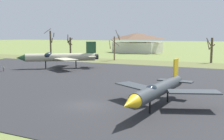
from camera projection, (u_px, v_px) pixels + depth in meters
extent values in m
plane|color=olive|center=(87.00, 106.00, 26.58)|extent=(600.00, 600.00, 0.00)
cube|color=#28282B|center=(137.00, 83.00, 38.66)|extent=(98.53, 45.20, 0.05)
cube|color=#5F6536|center=(180.00, 64.00, 64.16)|extent=(158.53, 12.00, 0.06)
cylinder|color=#B7B293|center=(61.00, 57.00, 56.03)|extent=(12.06, 9.80, 1.61)
cone|color=#234C2D|center=(21.00, 58.00, 54.46)|extent=(2.30, 2.25, 1.48)
cylinder|color=black|center=(96.00, 57.00, 57.48)|extent=(1.39, 1.44, 1.13)
ellipsoid|color=#19232D|center=(49.00, 55.00, 55.50)|extent=(1.27, 2.39, 1.19)
cube|color=#B7B293|center=(65.00, 56.00, 59.70)|extent=(4.23, 6.12, 0.15)
cube|color=#B7B293|center=(66.00, 59.00, 52.73)|extent=(6.22, 5.26, 0.15)
cube|color=#234C2D|center=(91.00, 47.00, 57.03)|extent=(1.74, 1.40, 2.36)
cube|color=#B7B293|center=(90.00, 56.00, 58.62)|extent=(2.52, 2.64, 0.15)
cube|color=#B7B293|center=(92.00, 57.00, 55.88)|extent=(2.52, 2.64, 0.15)
cylinder|color=black|center=(46.00, 65.00, 55.61)|extent=(0.21, 0.21, 1.50)
cylinder|color=black|center=(76.00, 64.00, 56.84)|extent=(0.21, 0.21, 1.50)
cylinder|color=black|center=(3.00, 70.00, 51.28)|extent=(0.08, 0.08, 0.61)
cube|color=white|center=(3.00, 68.00, 51.22)|extent=(0.66, 0.27, 0.32)
cylinder|color=#33383D|center=(160.00, 89.00, 25.57)|extent=(2.00, 10.83, 1.24)
cone|color=yellow|center=(130.00, 104.00, 20.15)|extent=(1.27, 1.95, 1.14)
cylinder|color=black|center=(177.00, 81.00, 30.40)|extent=(0.92, 0.74, 0.87)
ellipsoid|color=#19232D|center=(151.00, 89.00, 23.74)|extent=(0.92, 1.74, 0.87)
cube|color=#33383D|center=(135.00, 86.00, 27.80)|extent=(4.93, 3.93, 0.12)
cube|color=#33383D|center=(194.00, 92.00, 24.88)|extent=(4.98, 3.45, 0.12)
cube|color=yellow|center=(176.00, 67.00, 29.59)|extent=(0.24, 1.36, 1.88)
cube|color=#33383D|center=(166.00, 80.00, 30.21)|extent=(1.72, 1.27, 0.12)
cube|color=#33383D|center=(185.00, 82.00, 29.15)|extent=(1.72, 1.27, 0.12)
cylinder|color=black|center=(150.00, 107.00, 23.69)|extent=(0.17, 0.17, 1.16)
cylinder|color=black|center=(168.00, 97.00, 27.75)|extent=(0.17, 0.17, 1.16)
cylinder|color=#42382D|center=(51.00, 44.00, 84.65)|extent=(0.50, 0.50, 8.16)
cylinder|color=#42382D|center=(47.00, 31.00, 84.95)|extent=(0.74, 2.73, 1.70)
cylinder|color=#42382D|center=(54.00, 35.00, 84.59)|extent=(1.63, 1.73, 1.44)
cylinder|color=#42382D|center=(52.00, 40.00, 84.71)|extent=(1.09, 0.95, 1.52)
cylinder|color=#42382D|center=(70.00, 48.00, 80.99)|extent=(0.52, 0.52, 6.13)
cylinder|color=#42382D|center=(68.00, 42.00, 80.39)|extent=(1.39, 0.85, 1.70)
cylinder|color=#42382D|center=(68.00, 39.00, 80.56)|extent=(1.09, 1.48, 2.45)
cylinder|color=#42382D|center=(70.00, 40.00, 81.41)|extent=(1.39, 1.16, 1.37)
cylinder|color=#42382D|center=(70.00, 43.00, 80.26)|extent=(1.19, 0.89, 1.43)
cylinder|color=brown|center=(114.00, 48.00, 73.74)|extent=(0.37, 0.37, 6.47)
cylinder|color=brown|center=(110.00, 45.00, 73.48)|extent=(1.51, 2.26, 2.34)
cylinder|color=brown|center=(119.00, 38.00, 73.21)|extent=(1.04, 2.59, 1.53)
cylinder|color=brown|center=(115.00, 43.00, 72.44)|extent=(1.96, 1.55, 1.90)
cylinder|color=brown|center=(117.00, 35.00, 72.79)|extent=(0.30, 2.06, 2.54)
cylinder|color=brown|center=(212.00, 50.00, 67.08)|extent=(0.55, 0.55, 6.19)
cylinder|color=brown|center=(208.00, 45.00, 66.94)|extent=(0.97, 1.79, 2.20)
cylinder|color=brown|center=(212.00, 47.00, 67.65)|extent=(1.62, 0.41, 1.45)
cylinder|color=brown|center=(209.00, 42.00, 66.52)|extent=(1.56, 1.52, 2.18)
cube|color=beige|center=(137.00, 47.00, 106.77)|extent=(18.03, 12.39, 4.08)
pyramid|color=brown|center=(137.00, 36.00, 106.21)|extent=(18.93, 13.01, 2.44)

